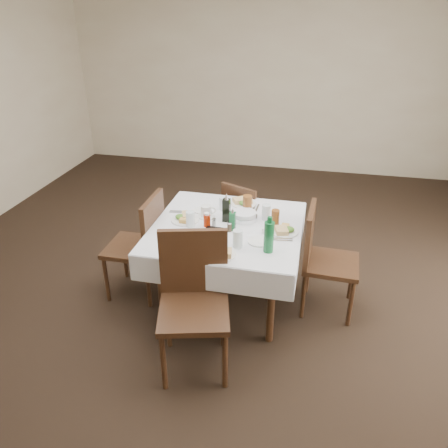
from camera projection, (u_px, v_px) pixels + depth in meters
name	position (u px, v px, depth m)	size (l,w,h in m)	color
ground_plane	(211.00, 290.00, 4.12)	(7.00, 7.00, 0.00)	black
room_shell	(208.00, 107.00, 3.33)	(6.04, 7.04, 2.80)	#C2AE90
dining_table	(227.00, 235.00, 3.68)	(1.25, 1.25, 0.76)	black
chair_north	(244.00, 216.00, 4.43)	(0.53, 0.53, 0.84)	black
chair_south	(194.00, 293.00, 3.10)	(0.59, 0.59, 1.03)	black
chair_east	(321.00, 254.00, 3.67)	(0.47, 0.47, 0.95)	black
chair_west	(143.00, 240.00, 3.84)	(0.46, 0.46, 0.97)	black
meal_north	(243.00, 202.00, 4.01)	(0.23, 0.23, 0.05)	white
meal_south	(220.00, 252.00, 3.22)	(0.25, 0.25, 0.05)	white
meal_east	(284.00, 230.00, 3.53)	(0.23, 0.23, 0.05)	white
meal_west	(185.00, 218.00, 3.73)	(0.24, 0.24, 0.05)	white
side_plate_a	(203.00, 210.00, 3.89)	(0.16, 0.16, 0.01)	white
side_plate_b	(259.00, 241.00, 3.39)	(0.18, 0.18, 0.01)	white
water_n	(223.00, 203.00, 3.90)	(0.06, 0.06, 0.12)	silver
water_s	(238.00, 239.00, 3.30)	(0.08, 0.08, 0.14)	silver
water_e	(266.00, 212.00, 3.71)	(0.07, 0.07, 0.14)	silver
water_w	(190.00, 219.00, 3.60)	(0.07, 0.07, 0.13)	silver
iced_tea_a	(247.00, 205.00, 3.81)	(0.08, 0.08, 0.17)	brown
iced_tea_b	(275.00, 218.00, 3.62)	(0.07, 0.07, 0.14)	brown
bread_basket	(245.00, 216.00, 3.73)	(0.22, 0.22, 0.07)	silver
oil_cruet_dark	(226.00, 209.00, 3.67)	(0.06, 0.06, 0.25)	black
oil_cruet_green	(233.00, 220.00, 3.54)	(0.05, 0.05, 0.20)	#145C2C
ketchup_bottle	(207.00, 220.00, 3.61)	(0.06, 0.06, 0.12)	#9A1B01
salt_shaker	(214.00, 223.00, 3.61)	(0.03, 0.03, 0.08)	white
pepper_shaker	(229.00, 227.00, 3.54)	(0.04, 0.04, 0.08)	#3E3223
coffee_mug	(206.00, 212.00, 3.77)	(0.16, 0.15, 0.11)	white
sunglasses	(215.00, 230.00, 3.55)	(0.15, 0.06, 0.03)	black
green_bottle	(269.00, 236.00, 3.22)	(0.08, 0.08, 0.29)	#145C2C
sugar_caddy	(268.00, 231.00, 3.51)	(0.10, 0.06, 0.04)	white
cutlery_n	(255.00, 208.00, 3.93)	(0.05, 0.19, 0.01)	silver
cutlery_s	(200.00, 249.00, 3.30)	(0.12, 0.20, 0.01)	silver
cutlery_e	(281.00, 240.00, 3.42)	(0.19, 0.07, 0.01)	silver
cutlery_w	(179.00, 212.00, 3.87)	(0.18, 0.07, 0.01)	silver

